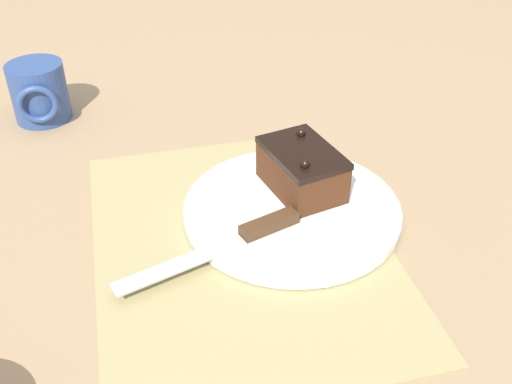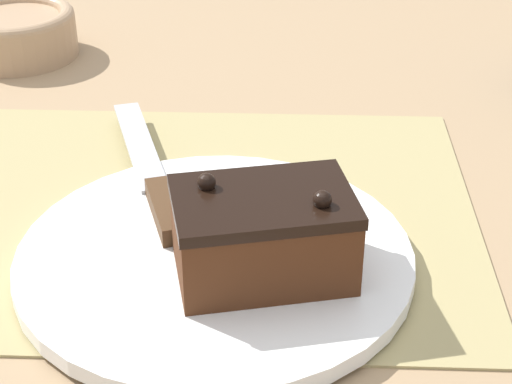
{
  "view_description": "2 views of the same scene",
  "coord_description": "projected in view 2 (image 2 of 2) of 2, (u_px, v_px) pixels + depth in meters",
  "views": [
    {
      "loc": [
        0.53,
        -0.11,
        0.46
      ],
      "look_at": [
        -0.07,
        0.04,
        0.02
      ],
      "focal_mm": 42.0,
      "sensor_mm": 36.0,
      "label": 1
    },
    {
      "loc": [
        -0.09,
        0.55,
        0.35
      ],
      "look_at": [
        -0.07,
        0.06,
        0.06
      ],
      "focal_mm": 60.0,
      "sensor_mm": 36.0,
      "label": 2
    }
  ],
  "objects": [
    {
      "name": "serving_knife",
      "position": [
        155.0,
        186.0,
        0.65
      ],
      "size": [
        0.09,
        0.23,
        0.01
      ],
      "rotation": [
        0.0,
        0.0,
        3.45
      ],
      "color": "#472D19",
      "rests_on": "cake_plate"
    },
    {
      "name": "cake_plate",
      "position": [
        215.0,
        258.0,
        0.59
      ],
      "size": [
        0.27,
        0.27,
        0.01
      ],
      "color": "white",
      "rests_on": "placemat_woven"
    },
    {
      "name": "placemat_woven",
      "position": [
        174.0,
        208.0,
        0.66
      ],
      "size": [
        0.46,
        0.34,
        0.0
      ],
      "primitive_type": "cube",
      "color": "tan",
      "rests_on": "ground_plane"
    },
    {
      "name": "small_bowl",
      "position": [
        16.0,
        31.0,
        0.92
      ],
      "size": [
        0.13,
        0.13,
        0.05
      ],
      "color": "tan",
      "rests_on": "ground_plane"
    },
    {
      "name": "chocolate_cake",
      "position": [
        263.0,
        234.0,
        0.55
      ],
      "size": [
        0.13,
        0.1,
        0.07
      ],
      "rotation": [
        0.0,
        0.0,
        0.22
      ],
      "color": "#472614",
      "rests_on": "cake_plate"
    },
    {
      "name": "ground_plane",
      "position": [
        174.0,
        211.0,
        0.66
      ],
      "size": [
        3.0,
        3.0,
        0.0
      ],
      "primitive_type": "plane",
      "color": "#9E7F5B"
    }
  ]
}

